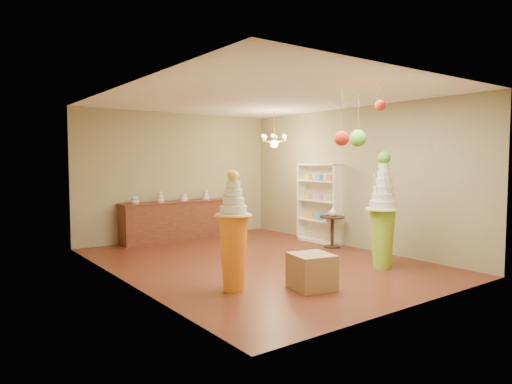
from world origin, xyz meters
TOP-DOWN VIEW (x-y plane):
  - floor at (0.00, 0.00)m, footprint 6.50×6.50m
  - ceiling at (0.00, 0.00)m, footprint 6.50×6.50m
  - wall_back at (0.00, 3.25)m, footprint 5.00×0.04m
  - wall_front at (0.00, -3.25)m, footprint 5.00×0.04m
  - wall_left at (-2.50, 0.00)m, footprint 0.04×6.50m
  - wall_right at (2.50, 0.00)m, footprint 0.04×6.50m
  - pedestal_green at (1.45, -1.67)m, footprint 0.74×0.74m
  - pedestal_orange at (-1.41, -1.28)m, footprint 0.52×0.52m
  - burlap_riser at (-0.44, -1.89)m, footprint 0.67×0.67m
  - sideboard at (0.00, 2.97)m, footprint 3.04×0.54m
  - shelving_unit at (2.34, 0.80)m, footprint 0.33×1.20m
  - round_table at (2.10, 0.17)m, footprint 0.56×0.56m
  - vase at (2.10, 0.17)m, footprint 0.23×0.23m
  - pom_red_left at (0.14, -1.90)m, footprint 0.23×0.23m
  - pom_green_mid at (0.71, -1.72)m, footprint 0.27×0.27m
  - pom_red_right at (0.39, -2.41)m, footprint 0.15×0.15m
  - chandelier at (1.50, 1.42)m, footprint 0.76×0.76m

SIDE VIEW (x-z plane):
  - floor at x=0.00m, z-range 0.00..0.00m
  - burlap_riser at x=-0.44m, z-range 0.00..0.51m
  - round_table at x=2.10m, z-range 0.10..0.78m
  - sideboard at x=0.00m, z-range -0.10..1.06m
  - pedestal_orange at x=-1.41m, z-range -0.17..1.57m
  - vase at x=2.10m, z-range 0.68..0.86m
  - pedestal_green at x=1.45m, z-range -0.22..1.81m
  - shelving_unit at x=2.34m, z-range 0.00..1.80m
  - wall_back at x=0.00m, z-range 0.00..3.00m
  - wall_front at x=0.00m, z-range 0.00..3.00m
  - wall_left at x=-2.50m, z-range 0.00..3.00m
  - wall_right at x=2.50m, z-range 0.00..3.00m
  - pom_red_left at x=0.14m, z-range 1.75..2.66m
  - pom_green_mid at x=0.71m, z-range 1.78..2.68m
  - chandelier at x=1.50m, z-range 1.88..2.73m
  - pom_red_right at x=0.39m, z-range 2.46..2.87m
  - ceiling at x=0.00m, z-range 3.00..3.00m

